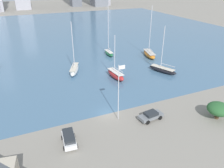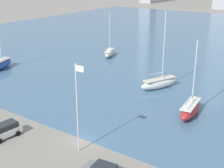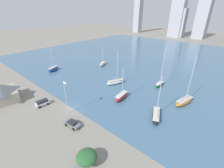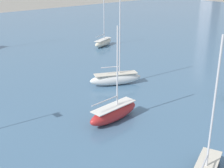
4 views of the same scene
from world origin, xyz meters
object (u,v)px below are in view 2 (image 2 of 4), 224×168
sailboat_blue (1,64)px  parked_suv_white (4,130)px  sailboat_red (190,109)px  sailboat_cream (109,53)px  flag_pole (77,106)px  sailboat_white (159,83)px

sailboat_blue → parked_suv_white: size_ratio=3.65×
sailboat_red → sailboat_cream: (-30.26, 21.73, -0.16)m
sailboat_blue → sailboat_cream: sailboat_blue is taller
flag_pole → parked_suv_white: flag_pole is taller
sailboat_white → flag_pole: bearing=-62.3°
sailboat_blue → sailboat_red: bearing=-18.5°
sailboat_white → parked_suv_white: bearing=-83.1°
sailboat_white → sailboat_cream: (-21.13, 13.82, -0.16)m
flag_pole → sailboat_cream: size_ratio=1.04×
flag_pole → sailboat_red: size_ratio=0.96×
parked_suv_white → sailboat_cream: bearing=112.4°
sailboat_white → parked_suv_white: 29.30m
sailboat_red → sailboat_white: (-9.13, 7.91, -0.00)m
flag_pole → sailboat_blue: bearing=156.3°
sailboat_blue → sailboat_cream: bearing=39.4°
sailboat_red → parked_suv_white: (-17.42, -20.19, -0.05)m
sailboat_red → parked_suv_white: size_ratio=2.56×
sailboat_blue → sailboat_cream: 26.58m
sailboat_red → sailboat_blue: sailboat_blue is taller
flag_pole → sailboat_blue: size_ratio=0.67×
sailboat_blue → sailboat_white: (34.64, 9.07, -0.05)m
sailboat_blue → sailboat_white: bearing=-5.4°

